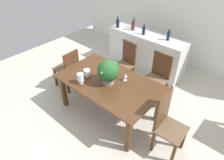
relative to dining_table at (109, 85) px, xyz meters
The scene contains 17 objects.
ground_plane 0.66m from the dining_table, 90.00° to the left, with size 7.04×7.04×0.00m, color beige.
back_wall 2.77m from the dining_table, 90.00° to the left, with size 6.40×0.10×2.60m, color white.
dining_table is the anchor object (origin of this frame).
chair_far_left 1.07m from the dining_table, 111.88° to the left, with size 0.44×0.46×0.98m.
chair_far_right 1.08m from the dining_table, 67.63° to the left, with size 0.46×0.47×0.99m.
chair_head_end 1.17m from the dining_table, behind, with size 0.50×0.43×0.93m.
chair_foot_end 1.16m from the dining_table, ahead, with size 0.43×0.44×1.07m.
flower_centerpiece 0.33m from the dining_table, 59.58° to the right, with size 0.37×0.38×0.44m.
crystal_vase_left 0.45m from the dining_table, 156.43° to the right, with size 0.12×0.12×0.15m.
crystal_vase_center_near 0.53m from the dining_table, 131.30° to the right, with size 0.11×0.11×0.19m.
wine_glass 0.35m from the dining_table, 45.61° to the left, with size 0.07×0.07×0.15m.
kitchen_counter 1.82m from the dining_table, 102.57° to the left, with size 1.94×0.51×0.93m, color silver.
wine_bottle_tall 1.80m from the dining_table, 105.18° to the left, with size 0.07×0.07×0.25m.
wine_bottle_clear 2.06m from the dining_table, 126.07° to the left, with size 0.08×0.08×0.27m.
wine_bottle_amber 1.96m from the dining_table, 114.78° to the left, with size 0.08×0.08×0.27m.
wine_bottle_dark 1.85m from the dining_table, 86.53° to the left, with size 0.07×0.07×0.25m.
wine_bottle_green 2.10m from the dining_table, 115.15° to the left, with size 0.07×0.07×0.26m.
Camera 1 is at (1.93, -2.18, 2.86)m, focal length 32.50 mm.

